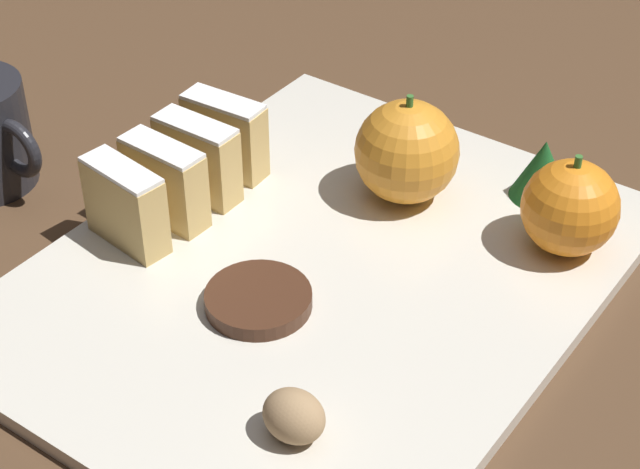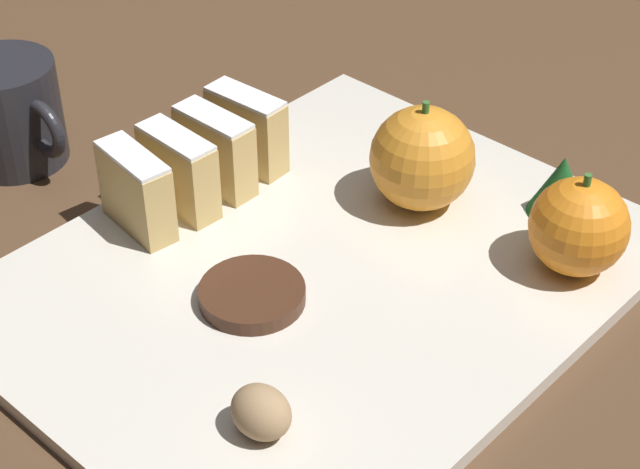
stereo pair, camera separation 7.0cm
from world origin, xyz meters
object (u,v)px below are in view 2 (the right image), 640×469
object	(u,v)px
orange_near	(424,159)
chocolate_cookie	(252,294)
walnut	(261,412)
coffee_mug	(11,113)
orange_far	(579,227)

from	to	relation	value
orange_near	chocolate_cookie	size ratio (longest dim) A/B	1.21
walnut	coffee_mug	size ratio (longest dim) A/B	0.34
orange_near	chocolate_cookie	bearing A→B (deg)	-94.50
orange_far	coffee_mug	world-z (taller)	orange_far
orange_far	coffee_mug	distance (m)	0.44
orange_far	chocolate_cookie	xyz separation A→B (m)	(-0.13, -0.17, -0.03)
walnut	coffee_mug	world-z (taller)	coffee_mug
orange_near	chocolate_cookie	world-z (taller)	orange_near
walnut	chocolate_cookie	world-z (taller)	walnut
orange_far	chocolate_cookie	bearing A→B (deg)	-127.86
walnut	chocolate_cookie	distance (m)	0.11
orange_near	orange_far	xyz separation A→B (m)	(0.12, 0.01, -0.00)
orange_near	coffee_mug	world-z (taller)	orange_near
orange_near	walnut	world-z (taller)	orange_near
walnut	coffee_mug	distance (m)	0.36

